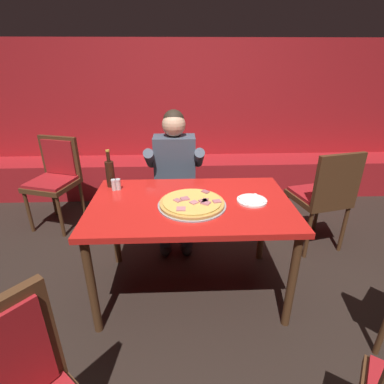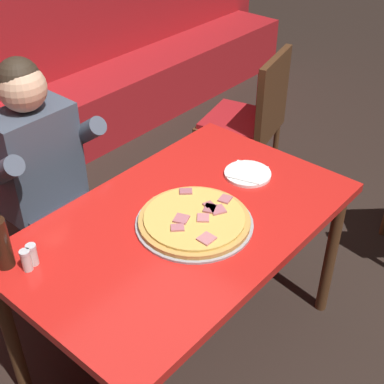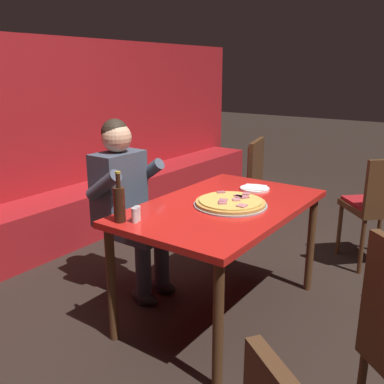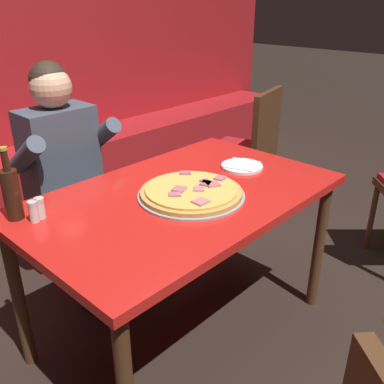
{
  "view_description": "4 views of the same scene",
  "coord_description": "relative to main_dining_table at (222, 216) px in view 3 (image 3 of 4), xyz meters",
  "views": [
    {
      "loc": [
        -0.07,
        -1.86,
        1.71
      ],
      "look_at": [
        0.01,
        0.03,
        0.84
      ],
      "focal_mm": 28.0,
      "sensor_mm": 36.0,
      "label": 1
    },
    {
      "loc": [
        -1.25,
        -1.12,
        2.1
      ],
      "look_at": [
        0.12,
        0.06,
        0.81
      ],
      "focal_mm": 50.0,
      "sensor_mm": 36.0,
      "label": 2
    },
    {
      "loc": [
        -2.23,
        -1.34,
        1.61
      ],
      "look_at": [
        -0.11,
        0.16,
        0.85
      ],
      "focal_mm": 40.0,
      "sensor_mm": 36.0,
      "label": 3
    },
    {
      "loc": [
        -1.21,
        -1.21,
        1.57
      ],
      "look_at": [
        0.08,
        0.01,
        0.75
      ],
      "focal_mm": 40.0,
      "sensor_mm": 36.0,
      "label": 4
    }
  ],
  "objects": [
    {
      "name": "ground_plane",
      "position": [
        0.0,
        0.0,
        -0.69
      ],
      "size": [
        24.0,
        24.0,
        0.0
      ],
      "primitive_type": "plane",
      "color": "black"
    },
    {
      "name": "booth_wall_panel",
      "position": [
        0.0,
        2.18,
        0.26
      ],
      "size": [
        6.8,
        0.16,
        1.9
      ],
      "primitive_type": "cube",
      "color": "#A3191E",
      "rests_on": "ground_plane"
    },
    {
      "name": "booth_bench",
      "position": [
        0.0,
        1.86,
        -0.46
      ],
      "size": [
        6.46,
        0.48,
        0.46
      ],
      "primitive_type": "cube",
      "color": "#A3191E",
      "rests_on": "ground_plane"
    },
    {
      "name": "main_dining_table",
      "position": [
        0.0,
        0.0,
        0.0
      ],
      "size": [
        1.4,
        0.87,
        0.77
      ],
      "color": "#4C2D19",
      "rests_on": "ground_plane"
    },
    {
      "name": "pizza",
      "position": [
        0.01,
        -0.05,
        0.1
      ],
      "size": [
        0.47,
        0.47,
        0.05
      ],
      "color": "#9E9EA3",
      "rests_on": "main_dining_table"
    },
    {
      "name": "plate_white_paper",
      "position": [
        0.43,
        -0.01,
        0.09
      ],
      "size": [
        0.21,
        0.21,
        0.02
      ],
      "color": "white",
      "rests_on": "main_dining_table"
    },
    {
      "name": "beer_bottle",
      "position": [
        -0.61,
        0.31,
        0.19
      ],
      "size": [
        0.07,
        0.07,
        0.29
      ],
      "color": "black",
      "rests_on": "main_dining_table"
    },
    {
      "name": "shaker_red_pepper_flakes",
      "position": [
        -0.57,
        0.23,
        0.12
      ],
      "size": [
        0.04,
        0.04,
        0.09
      ],
      "color": "silver",
      "rests_on": "main_dining_table"
    },
    {
      "name": "shaker_oregano",
      "position": [
        -0.54,
        0.24,
        0.12
      ],
      "size": [
        0.04,
        0.04,
        0.09
      ],
      "color": "silver",
      "rests_on": "main_dining_table"
    },
    {
      "name": "diner_seated_blue_shirt",
      "position": [
        -0.12,
        0.71,
        0.01
      ],
      "size": [
        0.53,
        0.53,
        1.27
      ],
      "color": "black",
      "rests_on": "ground_plane"
    },
    {
      "name": "dining_chair_near_left",
      "position": [
        1.35,
        -0.68,
        -0.12
      ],
      "size": [
        0.62,
        0.62,
        0.94
      ],
      "color": "#4C2D19",
      "rests_on": "ground_plane"
    },
    {
      "name": "dining_chair_near_right",
      "position": [
        1.22,
        0.52,
        -0.11
      ],
      "size": [
        0.53,
        0.53,
        0.98
      ],
      "color": "#4C2D19",
      "rests_on": "ground_plane"
    }
  ]
}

